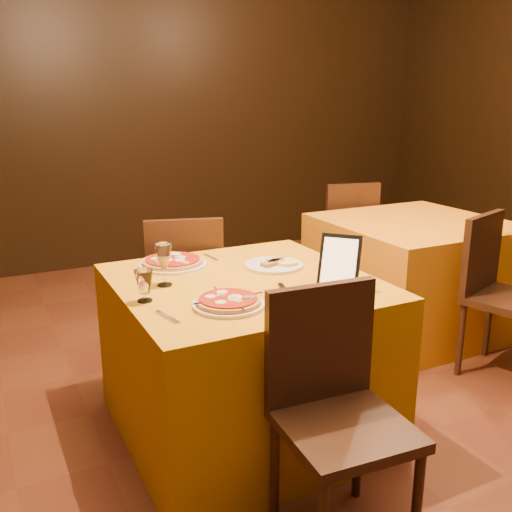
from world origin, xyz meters
name	(u,v)px	position (x,y,z in m)	size (l,w,h in m)	color
floor	(379,449)	(0.00, 0.00, -0.01)	(6.00, 7.00, 0.01)	#5E2D19
wall_back	(146,112)	(0.00, 3.50, 1.40)	(6.00, 0.01, 2.80)	black
main_table	(244,357)	(-0.48, 0.42, 0.38)	(1.10, 1.10, 0.75)	#C5890C
side_table	(413,275)	(1.08, 1.04, 0.38)	(1.10, 1.10, 0.75)	orange
chair_main_near	(345,428)	(-0.48, -0.38, 0.46)	(0.39, 0.39, 0.91)	black
chair_main_far	(184,289)	(-0.48, 1.24, 0.46)	(0.44, 0.44, 0.91)	black
chair_side_near	(511,300)	(1.08, 0.25, 0.46)	(0.37, 0.37, 0.91)	black
chair_side_far	(342,237)	(1.08, 1.87, 0.46)	(0.46, 0.46, 0.91)	black
pizza_near	(228,303)	(-0.67, 0.15, 0.77)	(0.29, 0.29, 0.03)	white
pizza_far	(173,263)	(-0.69, 0.77, 0.77)	(0.33, 0.33, 0.03)	white
cutlet_dish	(274,264)	(-0.26, 0.54, 0.76)	(0.28, 0.28, 0.03)	white
wine_glass	(164,264)	(-0.82, 0.50, 0.84)	(0.07, 0.07, 0.19)	#FDDB8F
water_glass	(144,286)	(-0.95, 0.35, 0.81)	(0.07, 0.07, 0.13)	silver
tablet	(339,263)	(-0.18, 0.11, 0.87)	(0.17, 0.01, 0.24)	black
knife	(288,295)	(-0.41, 0.15, 0.75)	(0.25, 0.02, 0.01)	silver
fork_near	(168,317)	(-0.92, 0.14, 0.75)	(0.16, 0.02, 0.01)	silver
fork_far	(211,257)	(-0.47, 0.82, 0.75)	(0.14, 0.02, 0.01)	silver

